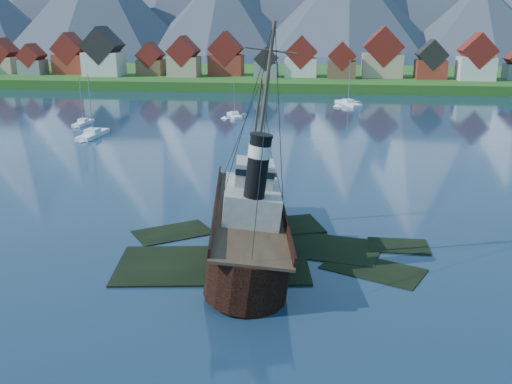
# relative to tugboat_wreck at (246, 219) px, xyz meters

# --- Properties ---
(ground) EXTENTS (1400.00, 1400.00, 0.00)m
(ground) POSITION_rel_tugboat_wreck_xyz_m (0.55, -3.01, -2.97)
(ground) COLOR #172B41
(ground) RESTS_ON ground
(shoal) EXTENTS (31.71, 21.24, 1.14)m
(shoal) POSITION_rel_tugboat_wreck_xyz_m (2.33, -0.86, -3.32)
(shoal) COLOR black
(shoal) RESTS_ON ground
(shore_bank) EXTENTS (600.00, 80.00, 3.20)m
(shore_bank) POSITION_rel_tugboat_wreck_xyz_m (0.55, 166.99, -2.97)
(shore_bank) COLOR #204E16
(shore_bank) RESTS_ON ground
(seawall) EXTENTS (600.00, 2.50, 2.00)m
(seawall) POSITION_rel_tugboat_wreck_xyz_m (0.55, 128.99, -2.97)
(seawall) COLOR #3F3D38
(seawall) RESTS_ON ground
(town) EXTENTS (250.96, 16.69, 17.30)m
(town) POSITION_rel_tugboat_wreck_xyz_m (-32.57, 149.17, 6.02)
(town) COLOR maroon
(town) RESTS_ON ground
(tugboat_wreck) EXTENTS (6.92, 29.81, 23.63)m
(tugboat_wreck) POSITION_rel_tugboat_wreck_xyz_m (0.00, 0.00, 0.00)
(tugboat_wreck) COLOR black
(tugboat_wreck) RESTS_ON ground
(sailboat_a) EXTENTS (3.03, 10.62, 12.86)m
(sailboat_a) POSITION_rel_tugboat_wreck_xyz_m (-38.14, 53.16, -2.69)
(sailboat_a) COLOR white
(sailboat_a) RESTS_ON ground
(sailboat_b) EXTENTS (2.20, 7.69, 11.05)m
(sailboat_b) POSITION_rel_tugboat_wreck_xyz_m (-45.52, 65.77, -2.71)
(sailboat_b) COLOR white
(sailboat_b) RESTS_ON ground
(sailboat_c) EXTENTS (4.90, 8.07, 10.21)m
(sailboat_c) POSITION_rel_tugboat_wreck_xyz_m (-13.90, 80.05, -2.74)
(sailboat_c) COLOR white
(sailboat_c) RESTS_ON ground
(sailboat_e) EXTENTS (7.19, 10.95, 12.59)m
(sailboat_e) POSITION_rel_tugboat_wreck_xyz_m (13.72, 103.39, -2.70)
(sailboat_e) COLOR white
(sailboat_e) RESTS_ON ground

